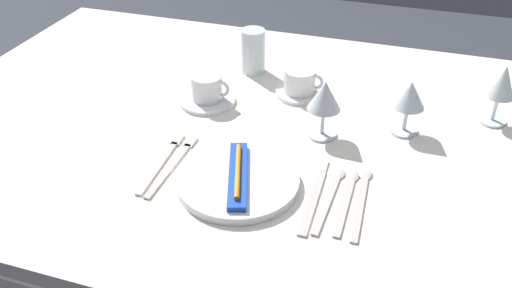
{
  "coord_description": "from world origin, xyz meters",
  "views": [
    {
      "loc": [
        0.25,
        -1.02,
        1.42
      ],
      "look_at": [
        -0.04,
        -0.11,
        0.76
      ],
      "focal_mm": 37.63,
      "sensor_mm": 36.0,
      "label": 1
    }
  ],
  "objects_px": {
    "dinner_knife": "(314,197)",
    "wine_glass_right": "(325,98)",
    "fork_outer": "(174,163)",
    "coffee_cup_right": "(207,87)",
    "toothbrush_package": "(238,174)",
    "spoon_tea": "(362,194)",
    "coffee_cup_left": "(300,81)",
    "dinner_plate": "(238,181)",
    "fork_inner": "(163,160)",
    "spoon_dessert": "(348,193)",
    "wine_glass_centre": "(502,85)",
    "drink_tumbler": "(253,54)",
    "spoon_soup": "(332,191)",
    "wine_glass_left": "(409,97)"
  },
  "relations": [
    {
      "from": "toothbrush_package",
      "to": "drink_tumbler",
      "type": "bearing_deg",
      "value": 104.39
    },
    {
      "from": "fork_inner",
      "to": "wine_glass_centre",
      "type": "relative_size",
      "value": 1.51
    },
    {
      "from": "fork_inner",
      "to": "drink_tumbler",
      "type": "distance_m",
      "value": 0.47
    },
    {
      "from": "drink_tumbler",
      "to": "toothbrush_package",
      "type": "bearing_deg",
      "value": -75.61
    },
    {
      "from": "spoon_dessert",
      "to": "toothbrush_package",
      "type": "bearing_deg",
      "value": -170.49
    },
    {
      "from": "spoon_soup",
      "to": "coffee_cup_right",
      "type": "distance_m",
      "value": 0.45
    },
    {
      "from": "spoon_tea",
      "to": "dinner_plate",
      "type": "bearing_deg",
      "value": -170.07
    },
    {
      "from": "coffee_cup_left",
      "to": "wine_glass_centre",
      "type": "xyz_separation_m",
      "value": [
        0.47,
        0.01,
        0.06
      ]
    },
    {
      "from": "wine_glass_right",
      "to": "fork_inner",
      "type": "bearing_deg",
      "value": -145.67
    },
    {
      "from": "toothbrush_package",
      "to": "wine_glass_centre",
      "type": "bearing_deg",
      "value": 39.37
    },
    {
      "from": "toothbrush_package",
      "to": "coffee_cup_left",
      "type": "bearing_deg",
      "value": 85.63
    },
    {
      "from": "drink_tumbler",
      "to": "wine_glass_right",
      "type": "bearing_deg",
      "value": -45.82
    },
    {
      "from": "coffee_cup_left",
      "to": "wine_glass_left",
      "type": "bearing_deg",
      "value": -19.47
    },
    {
      "from": "toothbrush_package",
      "to": "coffee_cup_left",
      "type": "distance_m",
      "value": 0.4
    },
    {
      "from": "spoon_soup",
      "to": "spoon_tea",
      "type": "distance_m",
      "value": 0.06
    },
    {
      "from": "spoon_soup",
      "to": "coffee_cup_right",
      "type": "height_order",
      "value": "coffee_cup_right"
    },
    {
      "from": "fork_outer",
      "to": "drink_tumbler",
      "type": "relative_size",
      "value": 1.86
    },
    {
      "from": "toothbrush_package",
      "to": "coffee_cup_right",
      "type": "xyz_separation_m",
      "value": [
        -0.18,
        0.29,
        0.02
      ]
    },
    {
      "from": "fork_inner",
      "to": "drink_tumbler",
      "type": "height_order",
      "value": "drink_tumbler"
    },
    {
      "from": "toothbrush_package",
      "to": "coffee_cup_right",
      "type": "distance_m",
      "value": 0.34
    },
    {
      "from": "dinner_knife",
      "to": "drink_tumbler",
      "type": "bearing_deg",
      "value": 120.13
    },
    {
      "from": "wine_glass_centre",
      "to": "drink_tumbler",
      "type": "bearing_deg",
      "value": 172.68
    },
    {
      "from": "spoon_dessert",
      "to": "coffee_cup_right",
      "type": "relative_size",
      "value": 2.09
    },
    {
      "from": "wine_glass_right",
      "to": "fork_outer",
      "type": "bearing_deg",
      "value": -142.96
    },
    {
      "from": "spoon_dessert",
      "to": "wine_glass_left",
      "type": "bearing_deg",
      "value": 72.4
    },
    {
      "from": "spoon_tea",
      "to": "dinner_knife",
      "type": "bearing_deg",
      "value": -156.9
    },
    {
      "from": "dinner_knife",
      "to": "spoon_dessert",
      "type": "bearing_deg",
      "value": 27.02
    },
    {
      "from": "coffee_cup_left",
      "to": "coffee_cup_right",
      "type": "height_order",
      "value": "coffee_cup_right"
    },
    {
      "from": "toothbrush_package",
      "to": "spoon_dessert",
      "type": "height_order",
      "value": "toothbrush_package"
    },
    {
      "from": "coffee_cup_left",
      "to": "spoon_dessert",
      "type": "bearing_deg",
      "value": -62.64
    },
    {
      "from": "wine_glass_right",
      "to": "spoon_soup",
      "type": "bearing_deg",
      "value": -72.92
    },
    {
      "from": "dinner_knife",
      "to": "wine_glass_centre",
      "type": "bearing_deg",
      "value": 49.68
    },
    {
      "from": "dinner_knife",
      "to": "wine_glass_right",
      "type": "distance_m",
      "value": 0.25
    },
    {
      "from": "fork_inner",
      "to": "spoon_dessert",
      "type": "xyz_separation_m",
      "value": [
        0.4,
        0.01,
        0.0
      ]
    },
    {
      "from": "drink_tumbler",
      "to": "dinner_plate",
      "type": "bearing_deg",
      "value": -75.61
    },
    {
      "from": "coffee_cup_right",
      "to": "wine_glass_centre",
      "type": "bearing_deg",
      "value": 9.94
    },
    {
      "from": "spoon_tea",
      "to": "coffee_cup_right",
      "type": "height_order",
      "value": "coffee_cup_right"
    },
    {
      "from": "fork_inner",
      "to": "drink_tumbler",
      "type": "bearing_deg",
      "value": 83.36
    },
    {
      "from": "toothbrush_package",
      "to": "spoon_tea",
      "type": "height_order",
      "value": "toothbrush_package"
    },
    {
      "from": "wine_glass_centre",
      "to": "wine_glass_right",
      "type": "distance_m",
      "value": 0.41
    },
    {
      "from": "drink_tumbler",
      "to": "spoon_tea",
      "type": "bearing_deg",
      "value": -50.37
    },
    {
      "from": "wine_glass_centre",
      "to": "spoon_tea",
      "type": "bearing_deg",
      "value": -124.77
    },
    {
      "from": "spoon_dessert",
      "to": "wine_glass_right",
      "type": "relative_size",
      "value": 1.5
    },
    {
      "from": "dinner_knife",
      "to": "coffee_cup_left",
      "type": "relative_size",
      "value": 2.32
    },
    {
      "from": "dinner_plate",
      "to": "fork_inner",
      "type": "bearing_deg",
      "value": 171.81
    },
    {
      "from": "spoon_dessert",
      "to": "coffee_cup_right",
      "type": "height_order",
      "value": "coffee_cup_right"
    },
    {
      "from": "fork_outer",
      "to": "coffee_cup_right",
      "type": "bearing_deg",
      "value": 96.23
    },
    {
      "from": "fork_outer",
      "to": "coffee_cup_left",
      "type": "height_order",
      "value": "coffee_cup_left"
    },
    {
      "from": "toothbrush_package",
      "to": "wine_glass_centre",
      "type": "distance_m",
      "value": 0.65
    },
    {
      "from": "dinner_knife",
      "to": "wine_glass_right",
      "type": "xyz_separation_m",
      "value": [
        -0.03,
        0.23,
        0.09
      ]
    }
  ]
}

